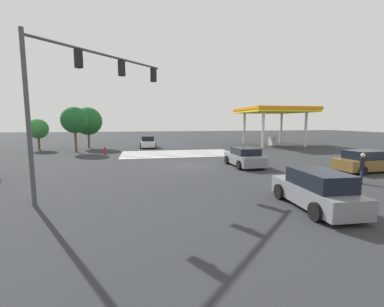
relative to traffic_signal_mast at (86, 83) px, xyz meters
The scene contains 13 objects.
ground_plane 10.63m from the traffic_signal_mast, 135.00° to the right, with size 146.32×146.32×0.00m, color #2B2D30.
crosswalk_markings 16.66m from the traffic_signal_mast, 114.33° to the right, with size 12.25×6.30×0.01m.
traffic_signal_mast is the anchor object (origin of this frame).
car_1 22.46m from the traffic_signal_mast, 98.93° to the right, with size 2.10×4.22×1.55m.
car_2 12.61m from the traffic_signal_mast, 152.98° to the right, with size 2.18×4.22×1.48m.
car_3 11.41m from the traffic_signal_mast, 154.66° to the left, with size 2.07×4.37×1.57m.
car_5 18.64m from the traffic_signal_mast, behind, with size 4.41×2.34×1.50m.
gas_station_canopy 30.34m from the traffic_signal_mast, 135.32° to the right, with size 9.21×9.21×5.49m.
pedestrian 15.40m from the traffic_signal_mast, behind, with size 0.41×0.41×1.75m.
tree_corner_a 23.60m from the traffic_signal_mast, 65.10° to the right, with size 2.42×2.42×3.84m.
tree_corner_b 18.48m from the traffic_signal_mast, 74.96° to the right, with size 2.95×2.95×5.15m.
tree_corner_c 22.87m from the traffic_signal_mast, 79.27° to the right, with size 3.61×3.61×5.36m.
fire_hydrant 15.81m from the traffic_signal_mast, 85.09° to the right, with size 0.22×0.22×0.86m.
Camera 1 is at (3.94, 19.90, 3.50)m, focal length 24.00 mm.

